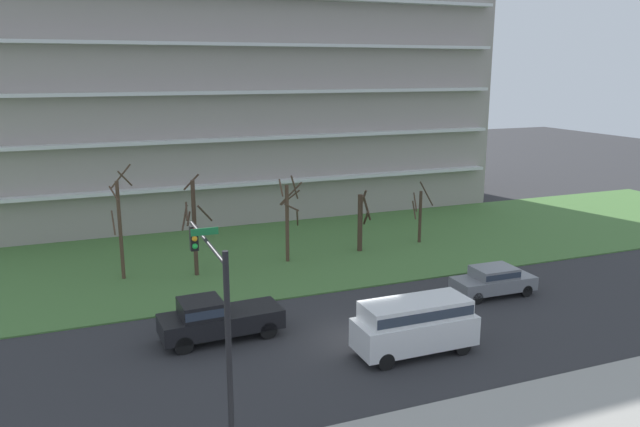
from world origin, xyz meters
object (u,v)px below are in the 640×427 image
tree_right (361,221)px  sedan_gray_center_left (494,280)px  tree_far_right (420,214)px  traffic_signal_mast (215,302)px  tree_center (288,217)px  tree_far_left (120,225)px  tree_left (194,225)px  van_white_center_right (415,322)px  pickup_black_near_left (216,318)px

tree_right → sedan_gray_center_left: bearing=-72.6°
tree_far_right → traffic_signal_mast: size_ratio=0.66×
tree_right → tree_far_right: (4.62, 0.35, -0.03)m
tree_far_right → traffic_signal_mast: traffic_signal_mast is taller
tree_center → traffic_signal_mast: (-8.21, -16.92, 1.73)m
tree_far_left → tree_far_right: (19.61, 0.33, -1.16)m
tree_far_left → tree_left: 4.09m
tree_far_left → tree_center: size_ratio=1.18×
tree_right → traffic_signal_mast: bearing=-127.7°
tree_center → tree_far_right: 9.80m
tree_far_left → van_white_center_right: (10.67, -14.41, -1.86)m
tree_left → sedan_gray_center_left: bearing=-32.5°
tree_far_right → sedan_gray_center_left: tree_far_right is taller
tree_far_left → tree_center: 9.88m
sedan_gray_center_left → traffic_signal_mast: traffic_signal_mast is taller
tree_far_left → pickup_black_near_left: (3.17, -9.92, -2.24)m
tree_far_right → pickup_black_near_left: size_ratio=0.82×
tree_right → pickup_black_near_left: size_ratio=0.76×
pickup_black_near_left → van_white_center_right: bearing=146.5°
tree_right → sedan_gray_center_left: (3.11, -9.89, -1.25)m
tree_center → traffic_signal_mast: 18.89m
sedan_gray_center_left → traffic_signal_mast: size_ratio=0.65×
tree_far_left → sedan_gray_center_left: bearing=-28.7°
tree_center → tree_right: 5.19m
tree_left → traffic_signal_mast: traffic_signal_mast is taller
tree_left → tree_far_right: bearing=4.6°
tree_left → sedan_gray_center_left: (14.11, -8.99, -2.20)m
sedan_gray_center_left → tree_far_left: bearing=-27.5°
tree_right → van_white_center_right: (-4.31, -14.39, -0.73)m
tree_far_left → pickup_black_near_left: tree_far_left is taller
pickup_black_near_left → sedan_gray_center_left: pickup_black_near_left is taller
tree_left → tree_far_right: tree_left is taller
pickup_black_near_left → sedan_gray_center_left: (14.92, 0.01, -0.14)m
tree_left → sedan_gray_center_left: size_ratio=1.35×
tree_center → tree_far_right: (9.74, 0.69, -0.81)m
tree_far_right → traffic_signal_mast: (-17.95, -17.61, 2.54)m
traffic_signal_mast → tree_right: bearing=52.3°
tree_far_left → tree_right: (14.99, -0.02, -1.13)m
tree_far_left → tree_right: 15.03m
tree_far_right → sedan_gray_center_left: (-1.52, -10.24, -1.22)m
tree_right → van_white_center_right: bearing=-106.7°
tree_right → pickup_black_near_left: tree_right is taller
tree_left → van_white_center_right: tree_left is taller
tree_right → tree_far_right: tree_far_right is taller
tree_far_left → tree_left: (3.98, -0.92, -0.19)m
sedan_gray_center_left → tree_far_right: bearing=-97.3°
tree_left → tree_center: size_ratio=1.06×
tree_far_right → traffic_signal_mast: 25.27m
tree_center → van_white_center_right: 14.15m
tree_left → tree_center: tree_left is taller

